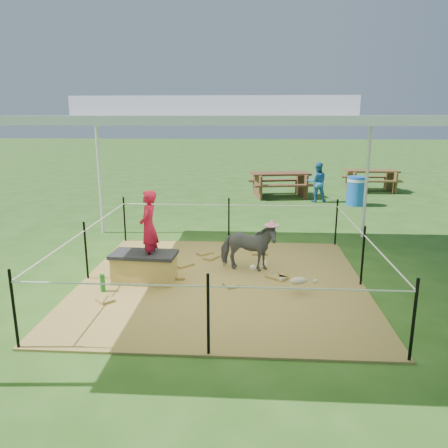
# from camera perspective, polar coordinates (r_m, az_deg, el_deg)

# --- Properties ---
(ground) EXTENTS (90.00, 90.00, 0.00)m
(ground) POSITION_cam_1_polar(r_m,az_deg,el_deg) (7.26, -0.30, -7.68)
(ground) COLOR #2D5919
(ground) RESTS_ON ground
(hay_patch) EXTENTS (4.60, 4.60, 0.03)m
(hay_patch) POSITION_cam_1_polar(r_m,az_deg,el_deg) (7.25, -0.30, -7.57)
(hay_patch) COLOR brown
(hay_patch) RESTS_ON ground
(canopy_tent) EXTENTS (6.30, 6.30, 2.90)m
(canopy_tent) POSITION_cam_1_polar(r_m,az_deg,el_deg) (6.74, -0.33, 14.10)
(canopy_tent) COLOR silver
(canopy_tent) RESTS_ON ground
(rope_fence) EXTENTS (4.54, 4.54, 1.00)m
(rope_fence) POSITION_cam_1_polar(r_m,az_deg,el_deg) (7.04, -0.30, -2.81)
(rope_fence) COLOR black
(rope_fence) RESTS_ON ground
(straw_bale) EXTENTS (1.01, 0.55, 0.44)m
(straw_bale) POSITION_cam_1_polar(r_m,az_deg,el_deg) (7.27, -10.35, -5.77)
(straw_bale) COLOR #B79142
(straw_bale) RESTS_ON hay_patch
(dark_cloth) EXTENTS (1.08, 0.61, 0.05)m
(dark_cloth) POSITION_cam_1_polar(r_m,az_deg,el_deg) (7.20, -10.44, -3.93)
(dark_cloth) COLOR black
(dark_cloth) RESTS_ON straw_bale
(woman) EXTENTS (0.31, 0.45, 1.18)m
(woman) POSITION_cam_1_polar(r_m,az_deg,el_deg) (7.02, -9.85, 0.41)
(woman) COLOR red
(woman) RESTS_ON straw_bale
(green_bottle) EXTENTS (0.08, 0.08, 0.27)m
(green_bottle) POSITION_cam_1_polar(r_m,az_deg,el_deg) (7.05, -15.57, -7.43)
(green_bottle) COLOR #1C7F21
(green_bottle) RESTS_ON hay_patch
(pony) EXTENTS (1.06, 0.59, 0.85)m
(pony) POSITION_cam_1_polar(r_m,az_deg,el_deg) (7.60, 3.13, -3.05)
(pony) COLOR #4B4B50
(pony) RESTS_ON hay_patch
(pink_hat) EXTENTS (0.26, 0.26, 0.12)m
(pink_hat) POSITION_cam_1_polar(r_m,az_deg,el_deg) (7.47, 3.18, 0.50)
(pink_hat) COLOR pink
(pink_hat) RESTS_ON pony
(foal) EXTENTS (0.93, 0.68, 0.46)m
(foal) POSITION_cam_1_polar(r_m,az_deg,el_deg) (6.78, 9.70, -7.11)
(foal) COLOR #CAB593
(foal) RESTS_ON hay_patch
(trash_barrel) EXTENTS (0.66, 0.66, 0.88)m
(trash_barrel) POSITION_cam_1_polar(r_m,az_deg,el_deg) (13.93, 16.89, 4.15)
(trash_barrel) COLOR blue
(trash_barrel) RESTS_ON ground
(picnic_table_near) EXTENTS (2.16, 1.72, 0.81)m
(picnic_table_near) POSITION_cam_1_polar(r_m,az_deg,el_deg) (14.91, 7.28, 5.12)
(picnic_table_near) COLOR #57311E
(picnic_table_near) RESTS_ON ground
(picnic_table_far) EXTENTS (1.87, 1.37, 0.77)m
(picnic_table_far) POSITION_cam_1_polar(r_m,az_deg,el_deg) (16.74, 18.61, 5.39)
(picnic_table_far) COLOR brown
(picnic_table_far) RESTS_ON ground
(distant_person) EXTENTS (0.61, 0.48, 1.25)m
(distant_person) POSITION_cam_1_polar(r_m,az_deg,el_deg) (14.16, 12.09, 5.36)
(distant_person) COLOR #3278BC
(distant_person) RESTS_ON ground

